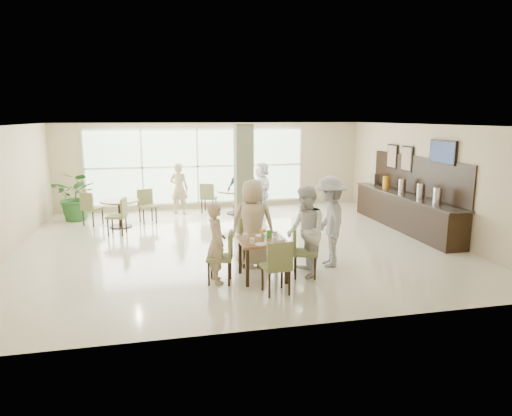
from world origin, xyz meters
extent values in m
plane|color=beige|center=(0.00, 0.00, 0.00)|extent=(10.00, 10.00, 0.00)
plane|color=white|center=(0.00, 0.00, 2.80)|extent=(10.00, 10.00, 0.00)
plane|color=#C7B28E|center=(0.00, 4.50, 1.40)|extent=(10.00, 0.00, 10.00)
plane|color=#C7B28E|center=(0.00, -4.50, 1.40)|extent=(10.00, 0.00, 10.00)
plane|color=#C7B28E|center=(-5.00, 0.00, 1.40)|extent=(0.00, 9.00, 9.00)
plane|color=#C7B28E|center=(5.00, 0.00, 1.40)|extent=(0.00, 9.00, 9.00)
plane|color=silver|center=(-0.50, 4.47, 1.40)|extent=(7.00, 0.00, 7.00)
cube|color=#6E7652|center=(0.40, 1.20, 1.40)|extent=(0.45, 0.45, 2.80)
cube|color=brown|center=(0.05, -2.44, 0.72)|extent=(0.86, 0.86, 0.05)
cube|color=black|center=(-0.31, -2.81, 0.35)|extent=(0.06, 0.06, 0.70)
cube|color=black|center=(0.42, -2.81, 0.35)|extent=(0.06, 0.06, 0.70)
cube|color=black|center=(-0.31, -2.08, 0.35)|extent=(0.06, 0.06, 0.70)
cube|color=black|center=(0.42, -2.08, 0.35)|extent=(0.06, 0.06, 0.70)
cylinder|color=brown|center=(-2.84, 2.38, 0.73)|extent=(1.04, 1.04, 0.04)
cylinder|color=black|center=(-2.84, 2.38, 0.35)|extent=(0.10, 0.10, 0.71)
cylinder|color=black|center=(-2.84, 2.38, 0.01)|extent=(0.60, 0.60, 0.03)
cylinder|color=brown|center=(0.58, 3.43, 0.73)|extent=(1.19, 1.19, 0.04)
cylinder|color=black|center=(0.58, 3.43, 0.35)|extent=(0.10, 0.10, 0.71)
cylinder|color=black|center=(0.58, 3.43, 0.01)|extent=(0.60, 0.60, 0.03)
cylinder|color=white|center=(0.34, -2.27, 0.80)|extent=(0.08, 0.08, 0.10)
cylinder|color=white|center=(-0.19, -2.65, 0.80)|extent=(0.08, 0.08, 0.10)
cylinder|color=white|center=(0.22, -2.68, 0.80)|extent=(0.08, 0.08, 0.10)
cylinder|color=white|center=(-0.25, -2.33, 0.80)|extent=(0.08, 0.08, 0.10)
cylinder|color=white|center=(-0.07, -2.76, 0.76)|extent=(0.20, 0.20, 0.01)
cylinder|color=white|center=(0.08, -2.16, 0.76)|extent=(0.20, 0.20, 0.01)
cylinder|color=white|center=(0.36, -2.52, 0.76)|extent=(0.20, 0.20, 0.01)
cylinder|color=#99B27F|center=(0.05, -2.44, 0.81)|extent=(0.07, 0.07, 0.12)
sphere|color=orange|center=(0.08, -2.44, 0.92)|extent=(0.07, 0.07, 0.07)
sphere|color=orange|center=(0.04, -2.42, 0.92)|extent=(0.07, 0.07, 0.07)
sphere|color=orange|center=(0.04, -2.47, 0.92)|extent=(0.07, 0.07, 0.07)
cube|color=green|center=(0.20, -2.34, 0.82)|extent=(0.10, 0.05, 0.15)
cube|color=black|center=(4.68, 0.50, 0.45)|extent=(0.60, 4.60, 0.90)
cube|color=black|center=(4.68, 0.50, 0.92)|extent=(0.64, 4.70, 0.04)
cube|color=black|center=(4.97, 0.50, 1.45)|extent=(0.04, 4.60, 1.00)
cylinder|color=silver|center=(4.68, -0.90, 1.14)|extent=(0.20, 0.20, 0.40)
cylinder|color=silver|center=(4.68, -0.20, 1.14)|extent=(0.20, 0.20, 0.40)
cylinder|color=silver|center=(4.68, 0.70, 1.14)|extent=(0.20, 0.20, 0.40)
cylinder|color=orange|center=(4.68, 1.60, 1.12)|extent=(0.18, 0.18, 0.36)
cube|color=silver|center=(4.68, 2.30, 1.12)|extent=(0.18, 0.30, 0.36)
cube|color=black|center=(4.94, -0.60, 2.15)|extent=(0.06, 1.00, 0.58)
cube|color=#7F99CC|center=(4.92, -0.60, 2.15)|extent=(0.01, 0.92, 0.50)
cube|color=black|center=(4.95, 1.00, 1.85)|extent=(0.04, 0.55, 0.70)
cube|color=brown|center=(4.92, 1.00, 1.85)|extent=(0.01, 0.47, 0.62)
cube|color=black|center=(4.95, 1.80, 1.85)|extent=(0.04, 0.55, 0.70)
cube|color=brown|center=(4.92, 1.80, 1.85)|extent=(0.01, 0.47, 0.62)
imported|color=#275C25|center=(-4.10, 3.51, 0.71)|extent=(1.66, 1.66, 1.43)
imported|color=tan|center=(-0.81, -2.44, 0.74)|extent=(0.43, 0.59, 1.48)
imported|color=tan|center=(0.03, -1.66, 0.89)|extent=(0.97, 0.70, 1.78)
imported|color=white|center=(0.88, -2.46, 0.87)|extent=(0.70, 0.87, 1.73)
imported|color=#A7A8AA|center=(1.55, -1.97, 0.92)|extent=(0.88, 1.29, 1.84)
imported|color=#3D61B9|center=(0.66, 2.65, 0.89)|extent=(1.18, 0.91, 1.78)
imported|color=white|center=(1.42, 3.51, 0.80)|extent=(0.88, 1.57, 1.59)
imported|color=tan|center=(-1.15, 3.79, 0.80)|extent=(0.69, 0.59, 1.60)
camera|label=1|loc=(-1.82, -10.38, 2.99)|focal=32.00mm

